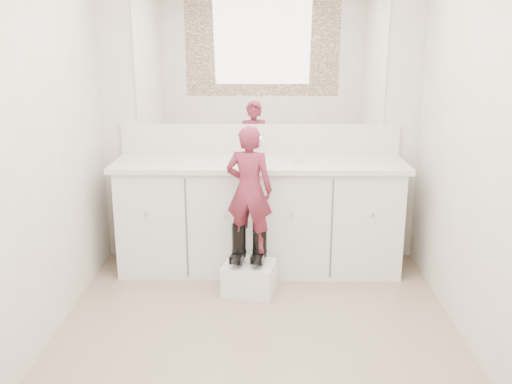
{
  "coord_description": "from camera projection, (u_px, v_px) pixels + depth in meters",
  "views": [
    {
      "loc": [
        0.05,
        -3.13,
        1.86
      ],
      "look_at": [
        -0.02,
        0.79,
        0.76
      ],
      "focal_mm": 40.0,
      "sensor_mm": 36.0,
      "label": 1
    }
  ],
  "objects": [
    {
      "name": "mirror",
      "position": [
        260.0,
        61.0,
        4.5
      ],
      "size": [
        2.0,
        0.02,
        1.0
      ],
      "primitive_type": "cube",
      "color": "white",
      "rests_on": "wall_back"
    },
    {
      "name": "vanity_cabinet",
      "position": [
        259.0,
        218.0,
        4.58
      ],
      "size": [
        2.2,
        0.55,
        0.85
      ],
      "primitive_type": "cube",
      "color": "silver",
      "rests_on": "floor"
    },
    {
      "name": "cup",
      "position": [
        299.0,
        156.0,
        4.42
      ],
      "size": [
        0.12,
        0.12,
        0.09
      ],
      "primitive_type": "imported",
      "rotation": [
        0.0,
        0.0,
        0.36
      ],
      "color": "beige",
      "rests_on": "countertop"
    },
    {
      "name": "wall_front",
      "position": [
        250.0,
        257.0,
        1.75
      ],
      "size": [
        2.6,
        0.0,
        2.6
      ],
      "primitive_type": "plane",
      "rotation": [
        -1.57,
        0.0,
        0.0
      ],
      "color": "beige",
      "rests_on": "floor"
    },
    {
      "name": "floor",
      "position": [
        257.0,
        345.0,
        3.51
      ],
      "size": [
        3.0,
        3.0,
        0.0
      ],
      "primitive_type": "plane",
      "color": "#8B725B",
      "rests_on": "ground"
    },
    {
      "name": "faucet",
      "position": [
        260.0,
        151.0,
        4.58
      ],
      "size": [
        0.08,
        0.08,
        0.1
      ],
      "primitive_type": "cylinder",
      "color": "silver",
      "rests_on": "countertop"
    },
    {
      "name": "wall_right",
      "position": [
        491.0,
        156.0,
        3.17
      ],
      "size": [
        0.0,
        3.0,
        3.0
      ],
      "primitive_type": "plane",
      "rotation": [
        1.57,
        0.0,
        -1.57
      ],
      "color": "beige",
      "rests_on": "floor"
    },
    {
      "name": "dot_panel",
      "position": [
        249.0,
        109.0,
        1.63
      ],
      "size": [
        2.0,
        0.01,
        1.2
      ],
      "primitive_type": "cube",
      "color": "#472819",
      "rests_on": "wall_front"
    },
    {
      "name": "countertop",
      "position": [
        259.0,
        164.0,
        4.44
      ],
      "size": [
        2.28,
        0.58,
        0.04
      ],
      "primitive_type": "cube",
      "color": "beige",
      "rests_on": "vanity_cabinet"
    },
    {
      "name": "backsplash",
      "position": [
        260.0,
        139.0,
        4.67
      ],
      "size": [
        2.28,
        0.03,
        0.25
      ],
      "primitive_type": "cube",
      "color": "beige",
      "rests_on": "countertop"
    },
    {
      "name": "wall_back",
      "position": [
        260.0,
        117.0,
        4.63
      ],
      "size": [
        2.6,
        0.0,
        2.6
      ],
      "primitive_type": "plane",
      "rotation": [
        1.57,
        0.0,
        0.0
      ],
      "color": "beige",
      "rests_on": "floor"
    },
    {
      "name": "toddler",
      "position": [
        249.0,
        190.0,
        4.02
      ],
      "size": [
        0.37,
        0.28,
        0.92
      ],
      "primitive_type": "imported",
      "rotation": [
        0.0,
        0.0,
        2.94
      ],
      "color": "#AC3552",
      "rests_on": "step_stool"
    },
    {
      "name": "toothbrush",
      "position": [
        259.0,
        177.0,
        4.0
      ],
      "size": [
        0.14,
        0.04,
        0.06
      ],
      "primitive_type": "cylinder",
      "rotation": [
        0.0,
        1.22,
        -0.2
      ],
      "color": "pink",
      "rests_on": "toddler"
    },
    {
      "name": "boot_left",
      "position": [
        239.0,
        244.0,
        4.13
      ],
      "size": [
        0.15,
        0.22,
        0.3
      ],
      "primitive_type": null,
      "rotation": [
        0.0,
        0.0,
        -0.2
      ],
      "color": "black",
      "rests_on": "step_stool"
    },
    {
      "name": "soap_bottle",
      "position": [
        246.0,
        150.0,
        4.41
      ],
      "size": [
        0.09,
        0.09,
        0.19
      ],
      "primitive_type": "imported",
      "rotation": [
        0.0,
        0.0,
        0.05
      ],
      "color": "white",
      "rests_on": "countertop"
    },
    {
      "name": "step_stool",
      "position": [
        249.0,
        278.0,
        4.21
      ],
      "size": [
        0.41,
        0.37,
        0.23
      ],
      "primitive_type": "cube",
      "rotation": [
        0.0,
        0.0,
        -0.2
      ],
      "color": "white",
      "rests_on": "floor"
    },
    {
      "name": "wall_left",
      "position": [
        27.0,
        154.0,
        3.21
      ],
      "size": [
        0.0,
        3.0,
        3.0
      ],
      "primitive_type": "plane",
      "rotation": [
        1.57,
        0.0,
        1.57
      ],
      "color": "beige",
      "rests_on": "floor"
    },
    {
      "name": "boot_right",
      "position": [
        260.0,
        244.0,
        4.13
      ],
      "size": [
        0.15,
        0.22,
        0.3
      ],
      "primitive_type": null,
      "rotation": [
        0.0,
        0.0,
        -0.2
      ],
      "color": "black",
      "rests_on": "step_stool"
    }
  ]
}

